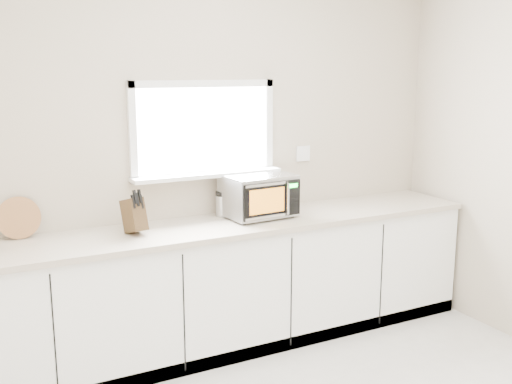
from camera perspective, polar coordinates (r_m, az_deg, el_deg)
back_wall at (r=4.37m, az=-5.03°, el=3.53°), size 4.00×0.17×2.70m
cabinets at (r=4.34m, az=-3.30°, el=-9.13°), size 3.92×0.60×0.88m
countertop at (r=4.19m, az=-3.31°, el=-3.27°), size 3.92×0.64×0.04m
microwave at (r=4.33m, az=0.27°, el=-0.28°), size 0.51×0.41×0.31m
knife_block at (r=3.97m, az=-11.53°, el=-2.12°), size 0.14×0.23×0.30m
cutting_board at (r=4.07m, az=-21.67°, el=-2.30°), size 0.27×0.06×0.27m
coffee_grinder at (r=4.37m, az=-3.16°, el=-1.10°), size 0.12×0.12×0.19m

